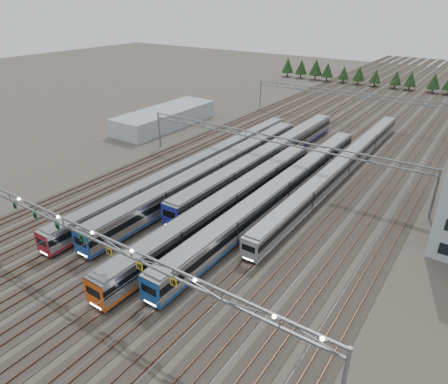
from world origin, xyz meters
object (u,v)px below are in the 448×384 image
Objects in this scene: gantry_near at (94,238)px; gantry_far at (352,98)px; train_e at (281,191)px; train_f at (343,166)px; gantry_mid at (271,144)px; train_a at (198,165)px; train_c at (267,157)px; west_shed at (166,118)px; train_b at (214,171)px; train_d at (228,203)px.

gantry_near reaches higher than gantry_far.
train_f is (4.50, 16.68, -0.21)m from train_e.
gantry_mid is (-11.25, -7.85, 4.43)m from train_f.
train_a is at bearing -145.99° from gantry_mid.
gantry_near is at bearing -87.08° from train_c.
west_shed is at bearing -140.07° from gantry_far.
train_a is 1.16× the size of gantry_near.
train_c is 43.48m from gantry_near.
train_b is at bearing -97.18° from gantry_far.
gantry_mid is (6.75, 8.59, 4.11)m from train_b.
train_e is 17.27m from train_f.
train_d is (4.50, -20.42, -0.07)m from train_c.
gantry_mid is at bearing 34.01° from train_a.
west_shed is (-44.85, 21.94, 0.04)m from train_e.
train_b is at bearing -12.46° from train_a.
gantry_near is (-11.30, -47.97, 5.13)m from train_f.
train_d is 18.01m from gantry_mid.
train_f is 1.21× the size of gantry_mid.
train_e is 49.93m from west_shed.
train_c is 0.85× the size of train_f.
west_shed is at bearing 161.01° from gantry_mid.
west_shed is at bearing 142.93° from train_d.
gantry_mid is 1.88× the size of west_shed.
train_c is (4.50, 11.63, 0.01)m from train_b.
train_e is at bearing 77.75° from gantry_near.
gantry_mid reaches higher than train_c.
train_c is 1.03× the size of gantry_mid.
gantry_far is (6.75, 53.59, 4.11)m from train_b.
train_b is 12.47m from train_c.
train_b is 38.13m from west_shed.
gantry_far is at bearing 90.00° from gantry_mid.
train_c is 5.58m from gantry_mid.
west_shed is at bearing 173.92° from train_f.
gantry_near is at bearing -90.03° from gantry_far.
gantry_far is at bearing 77.93° from train_a.
train_d is at bearing -117.75° from train_e.
train_c is 42.22m from gantry_far.
gantry_far reaches higher than train_b.
train_c is 37.24m from west_shed.
gantry_mid is 40.51m from west_shed.
train_b is at bearing 135.67° from train_d.
gantry_mid is 1.00× the size of gantry_far.
gantry_near reaches higher than west_shed.
train_e is at bearing -52.59° from gantry_mid.
train_f is 14.42m from gantry_mid.
train_f is at bearing -6.08° from west_shed.
train_b is 0.85× the size of train_f.
gantry_mid is at bearing 89.93° from gantry_near.
train_d is at bearing 84.23° from gantry_near.
gantry_near is at bearing -102.25° from train_e.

